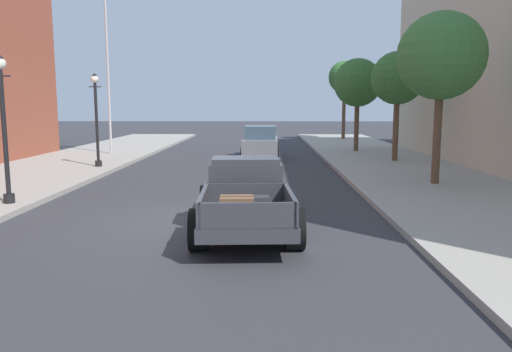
# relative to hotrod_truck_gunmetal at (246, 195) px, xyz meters

# --- Properties ---
(ground_plane) EXTENTS (140.00, 140.00, 0.00)m
(ground_plane) POSITION_rel_hotrod_truck_gunmetal_xyz_m (-1.20, 0.70, -0.75)
(ground_plane) COLOR #333338
(sidewalk_right) EXTENTS (5.50, 64.00, 0.15)m
(sidewalk_right) POSITION_rel_hotrod_truck_gunmetal_xyz_m (6.05, 0.70, -0.68)
(sidewalk_right) COLOR #9E998E
(sidewalk_right) RESTS_ON ground
(hotrod_truck_gunmetal) EXTENTS (2.35, 5.00, 1.58)m
(hotrod_truck_gunmetal) POSITION_rel_hotrod_truck_gunmetal_xyz_m (0.00, 0.00, 0.00)
(hotrod_truck_gunmetal) COLOR #333338
(hotrod_truck_gunmetal) RESTS_ON ground
(car_background_grey) EXTENTS (1.93, 4.33, 1.65)m
(car_background_grey) POSITION_rel_hotrod_truck_gunmetal_xyz_m (0.18, 14.67, 0.01)
(car_background_grey) COLOR slate
(car_background_grey) RESTS_ON ground
(street_lamp_near) EXTENTS (0.50, 0.32, 3.85)m
(street_lamp_near) POSITION_rel_hotrod_truck_gunmetal_xyz_m (-6.32, 2.05, 1.63)
(street_lamp_near) COLOR black
(street_lamp_near) RESTS_ON sidewalk_left
(street_lamp_far) EXTENTS (0.50, 0.32, 3.85)m
(street_lamp_far) POSITION_rel_hotrod_truck_gunmetal_xyz_m (-6.57, 9.85, 1.63)
(street_lamp_far) COLOR black
(street_lamp_far) RESTS_ON sidewalk_left
(flagpole) EXTENTS (1.74, 0.16, 9.16)m
(flagpole) POSITION_rel_hotrod_truck_gunmetal_xyz_m (-7.53, 15.44, 5.02)
(flagpole) COLOR #B2B2B7
(flagpole) RESTS_ON sidewalk_left
(street_tree_nearest) EXTENTS (2.79, 2.79, 5.50)m
(street_tree_nearest) POSITION_rel_hotrod_truck_gunmetal_xyz_m (6.02, 5.63, 3.48)
(street_tree_nearest) COLOR brown
(street_tree_nearest) RESTS_ON sidewalk_right
(street_tree_second) EXTENTS (2.41, 2.41, 4.97)m
(street_tree_second) POSITION_rel_hotrod_truck_gunmetal_xyz_m (6.43, 12.38, 3.13)
(street_tree_second) COLOR brown
(street_tree_second) RESTS_ON sidewalk_right
(street_tree_third) EXTENTS (2.64, 2.64, 5.08)m
(street_tree_third) POSITION_rel_hotrod_truck_gunmetal_xyz_m (5.50, 17.15, 3.13)
(street_tree_third) COLOR brown
(street_tree_third) RESTS_ON sidewalk_right
(street_tree_farthest) EXTENTS (2.40, 2.40, 5.79)m
(street_tree_farthest) POSITION_rel_hotrod_truck_gunmetal_xyz_m (6.32, 27.08, 3.94)
(street_tree_farthest) COLOR brown
(street_tree_farthest) RESTS_ON sidewalk_right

